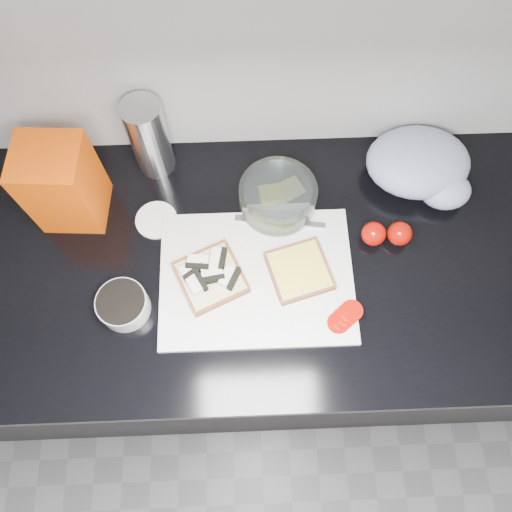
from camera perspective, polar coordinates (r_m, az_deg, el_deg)
The scene contains 14 objects.
base_cabinet at distance 1.51m, azimuth 0.24°, elevation -7.01°, with size 3.50×0.60×0.86m, color black.
countertop at distance 1.08m, azimuth 0.34°, elevation -0.62°, with size 3.50×0.64×0.04m, color black.
cutting_board at distance 1.04m, azimuth 0.06°, elevation -2.46°, with size 0.40×0.30×0.01m, color white.
bread_left at distance 1.03m, azimuth -5.30°, elevation -2.27°, with size 0.17×0.17×0.04m.
bread_right at distance 1.03m, azimuth 4.97°, elevation -1.69°, with size 0.15×0.15×0.02m.
tomato_slices at distance 1.01m, azimuth 10.13°, elevation -6.85°, with size 0.08×0.07×0.02m.
knife at distance 1.08m, azimuth 4.07°, elevation 3.78°, with size 0.20×0.04×0.01m.
seed_tub at distance 1.03m, azimuth -14.96°, elevation -5.39°, with size 0.10×0.10×0.05m.
tub_lid at distance 1.12m, azimuth -11.32°, elevation 4.06°, with size 0.09×0.09×0.01m, color white.
glass_bowl at distance 1.09m, azimuth 2.49°, elevation 6.66°, with size 0.17×0.17×0.07m.
bread_bag at distance 1.09m, azimuth -21.23°, elevation 7.64°, with size 0.13×0.12×0.21m, color red.
steel_canister at distance 1.11m, azimuth -12.11°, elevation 13.06°, with size 0.08×0.08×0.20m, color silver.
grocery_bag at distance 1.17m, azimuth 18.42°, elevation 9.72°, with size 0.23×0.20×0.10m.
whole_tomatoes at distance 1.09m, azimuth 14.70°, elevation 2.48°, with size 0.11×0.05×0.05m.
Camera 1 is at (-0.02, 0.80, 1.88)m, focal length 35.00 mm.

